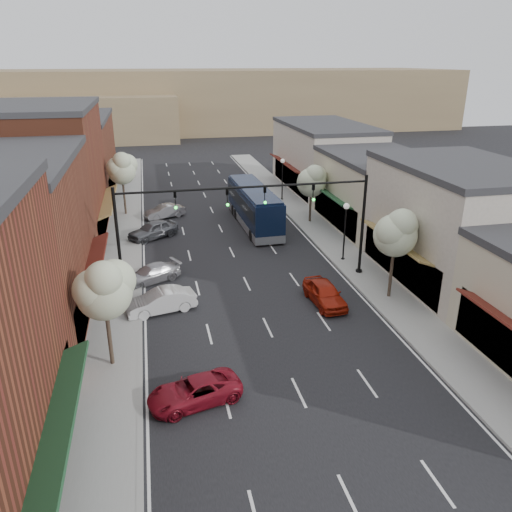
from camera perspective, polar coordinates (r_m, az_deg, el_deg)
ground at (r=26.55m, az=2.37°, el=-10.26°), size 160.00×160.00×0.00m
sidewalk_left at (r=42.71m, az=-15.00°, el=1.78°), size 2.80×73.00×0.15m
sidewalk_right at (r=44.95m, az=6.87°, el=3.36°), size 2.80×73.00×0.15m
curb_left at (r=42.65m, az=-13.13°, el=1.93°), size 0.25×73.00×0.17m
curb_right at (r=44.53m, az=5.16°, el=3.25°), size 0.25×73.00×0.17m
bldg_left_midfar at (r=43.49m, az=-23.39°, el=8.41°), size 10.14×14.10×10.90m
bldg_left_far at (r=59.23m, az=-20.57°, el=10.66°), size 10.14×18.10×8.40m
bldg_right_midnear at (r=35.46m, az=21.92°, el=3.44°), size 9.14×12.10×7.90m
bldg_right_midfar at (r=45.64m, az=13.60°, el=7.23°), size 9.14×12.10×6.40m
bldg_right_far at (r=58.17m, az=7.75°, el=11.13°), size 9.14×16.10×7.40m
hill_far at (r=112.24m, az=-9.67°, el=17.18°), size 120.00×30.00×12.00m
hill_near at (r=102.11m, az=-23.77°, el=14.19°), size 50.00×20.00×8.00m
signal_mast_right at (r=33.27m, az=8.46°, el=4.96°), size 8.22×0.46×7.00m
signal_mast_left at (r=31.24m, az=-11.30°, el=3.67°), size 8.22×0.46×7.00m
tree_right_near at (r=30.90m, az=15.79°, el=2.74°), size 2.85×2.65×5.95m
tree_right_far at (r=45.21m, az=6.43°, el=8.64°), size 2.85×2.65×5.43m
tree_left_near at (r=23.96m, az=-16.95°, el=-3.51°), size 2.85×2.65×5.69m
tree_left_far at (r=48.72m, az=-15.07°, el=9.71°), size 2.85×2.65×6.13m
lamp_post_near at (r=36.74m, az=10.17°, el=3.81°), size 0.44×0.44×4.44m
lamp_post_far at (r=52.79m, az=3.04°, el=9.51°), size 0.44×0.44×4.44m
coach_bus at (r=44.68m, az=-0.24°, el=5.76°), size 2.80×11.53×3.51m
red_hatchback at (r=30.80m, az=7.85°, el=-4.23°), size 1.91×4.21×1.40m
parked_car_a at (r=22.58m, az=-7.05°, el=-15.11°), size 4.43×2.84×1.14m
parked_car_b at (r=30.11m, az=-10.84°, el=-5.10°), size 4.36×2.33×1.37m
parked_car_c at (r=34.24m, az=-11.87°, el=-1.99°), size 4.34×3.23×1.17m
parked_car_d at (r=42.58m, az=-11.67°, el=2.96°), size 4.59×3.83×1.48m
parked_car_e at (r=48.04m, az=-10.41°, el=5.04°), size 4.02×2.57×1.25m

